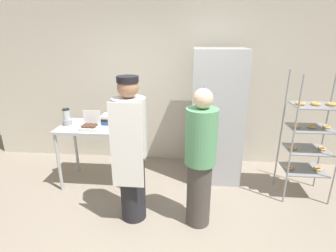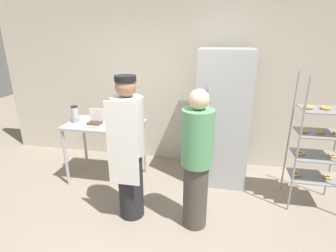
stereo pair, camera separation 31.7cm
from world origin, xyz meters
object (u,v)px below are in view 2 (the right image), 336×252
person_baker (129,148)px  refrigerator (222,118)px  binder_stack (118,117)px  person_customer (197,161)px  blender_pitcher (75,115)px  baking_rack (318,143)px  donut_box (95,124)px

person_baker → refrigerator: bearing=46.7°
binder_stack → person_customer: size_ratio=0.19×
person_baker → blender_pitcher: bearing=145.0°
baking_rack → person_customer: size_ratio=1.05×
refrigerator → baking_rack: 1.25m
person_customer → refrigerator: bearing=76.8°
donut_box → person_baker: person_baker is taller
refrigerator → person_customer: size_ratio=1.21×
baking_rack → person_baker: (-2.22, -0.70, 0.04)m
blender_pitcher → binder_stack: bearing=10.9°
person_customer → binder_stack: bearing=144.1°
baking_rack → donut_box: baking_rack is taller
blender_pitcher → person_baker: bearing=-35.0°
binder_stack → person_customer: person_customer is taller
blender_pitcher → refrigerator: bearing=9.0°
blender_pitcher → binder_stack: size_ratio=0.79×
baking_rack → blender_pitcher: size_ratio=7.08×
baking_rack → person_baker: bearing=-162.5°
blender_pitcher → person_customer: (1.87, -0.79, -0.18)m
blender_pitcher → donut_box: bearing=-23.4°
baking_rack → donut_box: size_ratio=6.86×
person_baker → person_customer: 0.78m
refrigerator → person_baker: refrigerator is taller
donut_box → binder_stack: (0.22, 0.29, 0.02)m
donut_box → binder_stack: bearing=52.8°
binder_stack → person_customer: 1.55m
refrigerator → blender_pitcher: refrigerator is taller
person_customer → donut_box: bearing=157.4°
person_baker → binder_stack: bearing=118.0°
donut_box → person_customer: person_customer is taller
baking_rack → binder_stack: (-2.69, 0.19, 0.11)m
donut_box → blender_pitcher: donut_box is taller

